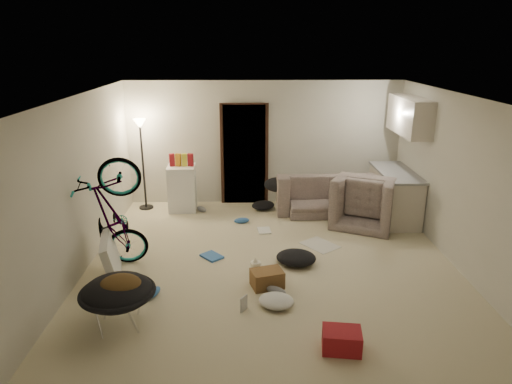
{
  "coord_description": "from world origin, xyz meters",
  "views": [
    {
      "loc": [
        -0.38,
        -6.09,
        3.2
      ],
      "look_at": [
        -0.22,
        0.6,
        1.0
      ],
      "focal_mm": 32.0,
      "sensor_mm": 36.0,
      "label": 1
    }
  ],
  "objects_px": {
    "armchair": "(366,205)",
    "mini_fridge": "(182,188)",
    "drink_case_a": "(267,279)",
    "floor_lamp": "(141,145)",
    "bicycle": "(115,239)",
    "drink_case_b": "(342,340)",
    "kitchen_counter": "(394,196)",
    "juicer": "(256,266)",
    "saucer_chair": "(118,298)",
    "sofa": "(326,196)",
    "tv_box": "(111,257)"
  },
  "relations": [
    {
      "from": "armchair",
      "to": "mini_fridge",
      "type": "relative_size",
      "value": 1.18
    },
    {
      "from": "armchair",
      "to": "drink_case_a",
      "type": "xyz_separation_m",
      "value": [
        -1.94,
        -2.32,
        -0.23
      ]
    },
    {
      "from": "floor_lamp",
      "to": "bicycle",
      "type": "bearing_deg",
      "value": -87.76
    },
    {
      "from": "bicycle",
      "to": "drink_case_b",
      "type": "bearing_deg",
      "value": -132.05
    },
    {
      "from": "kitchen_counter",
      "to": "drink_case_a",
      "type": "bearing_deg",
      "value": -134.92
    },
    {
      "from": "bicycle",
      "to": "juicer",
      "type": "relative_size",
      "value": 8.02
    },
    {
      "from": "bicycle",
      "to": "drink_case_a",
      "type": "bearing_deg",
      "value": -113.71
    },
    {
      "from": "floor_lamp",
      "to": "drink_case_a",
      "type": "xyz_separation_m",
      "value": [
        2.31,
        -3.18,
        -1.19
      ]
    },
    {
      "from": "floor_lamp",
      "to": "kitchen_counter",
      "type": "bearing_deg",
      "value": -7.66
    },
    {
      "from": "saucer_chair",
      "to": "drink_case_a",
      "type": "distance_m",
      "value": 2.0
    },
    {
      "from": "sofa",
      "to": "drink_case_a",
      "type": "xyz_separation_m",
      "value": [
        -1.31,
        -2.98,
        -0.17
      ]
    },
    {
      "from": "tv_box",
      "to": "sofa",
      "type": "bearing_deg",
      "value": 23.38
    },
    {
      "from": "floor_lamp",
      "to": "sofa",
      "type": "height_order",
      "value": "floor_lamp"
    },
    {
      "from": "tv_box",
      "to": "drink_case_a",
      "type": "relative_size",
      "value": 2.18
    },
    {
      "from": "sofa",
      "to": "saucer_chair",
      "type": "height_order",
      "value": "saucer_chair"
    },
    {
      "from": "armchair",
      "to": "tv_box",
      "type": "height_order",
      "value": "armchair"
    },
    {
      "from": "armchair",
      "to": "drink_case_a",
      "type": "height_order",
      "value": "armchair"
    },
    {
      "from": "kitchen_counter",
      "to": "drink_case_b",
      "type": "bearing_deg",
      "value": -114.44
    },
    {
      "from": "bicycle",
      "to": "tv_box",
      "type": "distance_m",
      "value": 0.32
    },
    {
      "from": "drink_case_a",
      "to": "juicer",
      "type": "distance_m",
      "value": 0.46
    },
    {
      "from": "floor_lamp",
      "to": "drink_case_b",
      "type": "bearing_deg",
      "value": -56.2
    },
    {
      "from": "mini_fridge",
      "to": "drink_case_a",
      "type": "bearing_deg",
      "value": -65.79
    },
    {
      "from": "saucer_chair",
      "to": "drink_case_a",
      "type": "height_order",
      "value": "saucer_chair"
    },
    {
      "from": "floor_lamp",
      "to": "mini_fridge",
      "type": "xyz_separation_m",
      "value": [
        0.76,
        -0.1,
        -0.86
      ]
    },
    {
      "from": "mini_fridge",
      "to": "tv_box",
      "type": "xyz_separation_m",
      "value": [
        -0.66,
        -2.74,
        -0.15
      ]
    },
    {
      "from": "saucer_chair",
      "to": "tv_box",
      "type": "distance_m",
      "value": 1.29
    },
    {
      "from": "bicycle",
      "to": "mini_fridge",
      "type": "height_order",
      "value": "bicycle"
    },
    {
      "from": "drink_case_a",
      "to": "armchair",
      "type": "bearing_deg",
      "value": 34.31
    },
    {
      "from": "armchair",
      "to": "saucer_chair",
      "type": "xyz_separation_m",
      "value": [
        -3.72,
        -3.2,
        0.02
      ]
    },
    {
      "from": "tv_box",
      "to": "floor_lamp",
      "type": "bearing_deg",
      "value": 78.45
    },
    {
      "from": "saucer_chair",
      "to": "mini_fridge",
      "type": "bearing_deg",
      "value": 86.64
    },
    {
      "from": "bicycle",
      "to": "drink_case_b",
      "type": "height_order",
      "value": "bicycle"
    },
    {
      "from": "bicycle",
      "to": "drink_case_a",
      "type": "distance_m",
      "value": 2.32
    },
    {
      "from": "floor_lamp",
      "to": "kitchen_counter",
      "type": "distance_m",
      "value": 4.95
    },
    {
      "from": "floor_lamp",
      "to": "tv_box",
      "type": "height_order",
      "value": "floor_lamp"
    },
    {
      "from": "sofa",
      "to": "armchair",
      "type": "height_order",
      "value": "armchair"
    },
    {
      "from": "drink_case_a",
      "to": "drink_case_b",
      "type": "distance_m",
      "value": 1.57
    },
    {
      "from": "floor_lamp",
      "to": "saucer_chair",
      "type": "height_order",
      "value": "floor_lamp"
    },
    {
      "from": "armchair",
      "to": "mini_fridge",
      "type": "bearing_deg",
      "value": 12.83
    },
    {
      "from": "bicycle",
      "to": "drink_case_a",
      "type": "height_order",
      "value": "bicycle"
    },
    {
      "from": "floor_lamp",
      "to": "tv_box",
      "type": "bearing_deg",
      "value": -87.98
    },
    {
      "from": "kitchen_counter",
      "to": "juicer",
      "type": "distance_m",
      "value": 3.41
    },
    {
      "from": "floor_lamp",
      "to": "kitchen_counter",
      "type": "xyz_separation_m",
      "value": [
        4.83,
        -0.65,
        -0.87
      ]
    },
    {
      "from": "sofa",
      "to": "drink_case_b",
      "type": "xyz_separation_m",
      "value": [
        -0.56,
        -4.36,
        -0.17
      ]
    },
    {
      "from": "floor_lamp",
      "to": "saucer_chair",
      "type": "distance_m",
      "value": 4.2
    },
    {
      "from": "floor_lamp",
      "to": "mini_fridge",
      "type": "height_order",
      "value": "floor_lamp"
    },
    {
      "from": "armchair",
      "to": "saucer_chair",
      "type": "distance_m",
      "value": 4.91
    },
    {
      "from": "sofa",
      "to": "drink_case_a",
      "type": "bearing_deg",
      "value": 64.75
    },
    {
      "from": "mini_fridge",
      "to": "saucer_chair",
      "type": "bearing_deg",
      "value": -95.77
    },
    {
      "from": "sofa",
      "to": "drink_case_b",
      "type": "height_order",
      "value": "sofa"
    }
  ]
}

